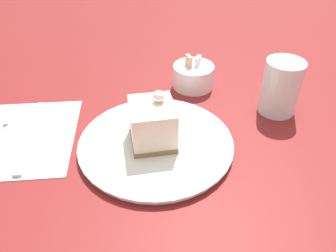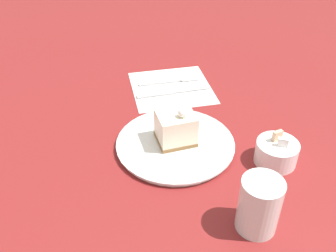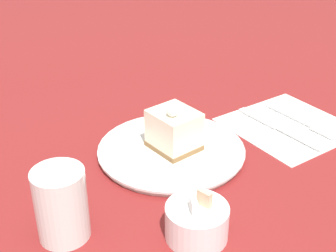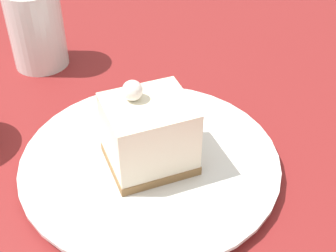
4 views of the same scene
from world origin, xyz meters
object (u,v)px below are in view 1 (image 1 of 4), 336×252
at_px(plate, 156,143).
at_px(sugar_bowl, 193,76).
at_px(knife, 28,141).
at_px(drinking_glass, 281,87).
at_px(cake_slice, 153,123).

distance_m(plate, sugar_bowl, 0.21).
bearing_deg(knife, drinking_glass, 5.74).
bearing_deg(plate, sugar_bowl, 68.36).
bearing_deg(plate, drinking_glass, 23.91).
height_order(sugar_bowl, drinking_glass, drinking_glass).
height_order(cake_slice, drinking_glass, drinking_glass).
bearing_deg(knife, sugar_bowl, 26.37).
height_order(plate, sugar_bowl, sugar_bowl).
xyz_separation_m(knife, sugar_bowl, (0.29, 0.18, 0.02)).
height_order(cake_slice, sugar_bowl, cake_slice).
bearing_deg(sugar_bowl, plate, -111.64).
height_order(knife, drinking_glass, drinking_glass).
relative_size(cake_slice, sugar_bowl, 1.04).
relative_size(knife, sugar_bowl, 2.32).
xyz_separation_m(cake_slice, sugar_bowl, (0.08, 0.19, -0.02)).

